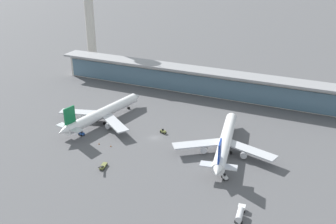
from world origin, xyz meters
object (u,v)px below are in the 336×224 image
Objects in this scene: safety_cone_charlie at (111,146)px; service_truck_under_wing_olive at (163,131)px; service_truck_mid_apron_white at (240,213)px; service_truck_by_tail_olive at (103,166)px; safety_cone_bravo at (99,144)px; airliner_centre_stand at (225,142)px; service_truck_on_taxiway_blue at (81,134)px; control_tower at (89,9)px; safety_cone_alpha at (67,132)px; service_truck_near_nose_white at (225,177)px; airliner_left_stand at (102,114)px.

service_truck_under_wing_olive is at bearing 54.27° from safety_cone_charlie.
service_truck_mid_apron_white is 12.56× the size of safety_cone_charlie.
safety_cone_bravo is at bearing 128.34° from service_truck_by_tail_olive.
airliner_centre_stand is 17.14× the size of service_truck_under_wing_olive.
control_tower reaches higher than service_truck_on_taxiway_blue.
airliner_centre_stand is at bearing 11.02° from service_truck_on_taxiway_blue.
service_truck_under_wing_olive is at bearing 45.68° from safety_cone_bravo.
safety_cone_alpha and safety_cone_charlie have the same top height.
service_truck_mid_apron_white is at bearing -42.66° from service_truck_under_wing_olive.
airliner_centre_stand reaches higher than safety_cone_alpha.
airliner_centre_stand reaches higher than service_truck_mid_apron_white.
service_truck_near_nose_white is 0.37× the size of service_truck_mid_apron_white.
service_truck_on_taxiway_blue is (-1.05, -15.82, -3.88)m from airliner_left_stand.
airliner_left_stand is 80.73× the size of safety_cone_alpha.
airliner_centre_stand is 65.88m from service_truck_on_taxiway_blue.
service_truck_by_tail_olive reaches higher than service_truck_under_wing_olive.
service_truck_by_tail_olive is at bearing -38.66° from service_truck_on_taxiway_blue.
service_truck_by_tail_olive is (-56.89, 7.13, -0.90)m from service_truck_mid_apron_white.
service_truck_on_taxiway_blue is at bearing -58.11° from control_tower.
safety_cone_alpha is at bearing 149.65° from service_truck_by_tail_olive.
service_truck_by_tail_olive is 9.91× the size of safety_cone_charlie.
service_truck_by_tail_olive is at bearing -141.06° from airliner_centre_stand.
airliner_centre_stand reaches higher than service_truck_on_taxiway_blue.
service_truck_on_taxiway_blue is 12.94m from safety_cone_bravo.
service_truck_on_taxiway_blue is at bearing -93.80° from airliner_left_stand.
airliner_left_stand is 91.12m from service_truck_mid_apron_white.
safety_cone_charlie is (18.12, -3.68, -0.56)m from service_truck_on_taxiway_blue.
safety_cone_charlie is (-6.50, 16.02, -0.49)m from service_truck_by_tail_olive.
safety_cone_bravo is at bearing -60.60° from airliner_left_stand.
service_truck_near_nose_white and service_truck_on_taxiway_blue have the same top height.
safety_cone_bravo is at bearing 176.70° from service_truck_near_nose_white.
safety_cone_alpha and safety_cone_bravo have the same top height.
airliner_centre_stand is 158.11m from control_tower.
safety_cone_alpha is 25.99m from safety_cone_charlie.
control_tower is at bearing 140.99° from service_truck_near_nose_white.
service_truck_mid_apron_white reaches higher than service_truck_on_taxiway_blue.
control_tower is at bearing 125.95° from service_truck_by_tail_olive.
service_truck_under_wing_olive is 132.24m from control_tower.
safety_cone_charlie is at bearing -125.73° from service_truck_under_wing_olive.
service_truck_on_taxiway_blue is at bearing -152.29° from service_truck_under_wing_olive.
service_truck_on_taxiway_blue is (-64.55, -12.57, -3.88)m from airliner_centre_stand.
safety_cone_alpha is at bearing -117.84° from airliner_left_stand.
airliner_centre_stand is at bearing 38.94° from service_truck_by_tail_olive.
safety_cone_alpha is at bearing 163.72° from service_truck_mid_apron_white.
safety_cone_alpha is 1.00× the size of safety_cone_charlie.
airliner_left_stand is at bearing 123.57° from service_truck_by_tail_olive.
safety_cone_charlie is (25.83, -2.91, 0.00)m from safety_cone_alpha.
service_truck_under_wing_olive is 38.24m from service_truck_by_tail_olive.
service_truck_under_wing_olive is at bearing 27.71° from service_truck_on_taxiway_blue.
safety_cone_charlie is at bearing 159.94° from service_truck_mid_apron_white.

